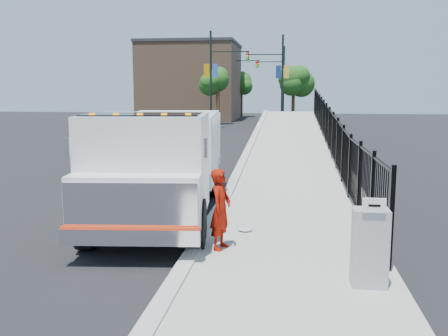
# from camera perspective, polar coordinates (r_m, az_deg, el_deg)

# --- Properties ---
(ground) EXTENTS (120.00, 120.00, 0.00)m
(ground) POSITION_cam_1_polar(r_m,az_deg,el_deg) (11.15, -2.16, -7.81)
(ground) COLOR black
(ground) RESTS_ON ground
(sidewalk) EXTENTS (3.55, 12.00, 0.12)m
(sidewalk) POSITION_cam_1_polar(r_m,az_deg,el_deg) (9.09, 7.94, -11.43)
(sidewalk) COLOR #9E998E
(sidewalk) RESTS_ON ground
(curb) EXTENTS (0.30, 12.00, 0.16)m
(curb) POSITION_cam_1_polar(r_m,az_deg,el_deg) (9.26, -4.27, -10.84)
(curb) COLOR #ADAAA3
(curb) RESTS_ON ground
(ramp) EXTENTS (3.95, 24.06, 3.19)m
(ramp) POSITION_cam_1_polar(r_m,az_deg,el_deg) (26.72, 8.14, 1.92)
(ramp) COLOR #9E998E
(ramp) RESTS_ON ground
(iron_fence) EXTENTS (0.10, 28.00, 1.80)m
(iron_fence) POSITION_cam_1_polar(r_m,az_deg,el_deg) (22.71, 11.88, 2.88)
(iron_fence) COLOR black
(iron_fence) RESTS_ON ground
(truck) EXTENTS (3.34, 8.26, 2.76)m
(truck) POSITION_cam_1_polar(r_m,az_deg,el_deg) (12.73, -7.08, 1.37)
(truck) COLOR black
(truck) RESTS_ON ground
(worker) EXTENTS (0.51, 0.65, 1.59)m
(worker) POSITION_cam_1_polar(r_m,az_deg,el_deg) (9.73, -0.39, -4.73)
(worker) COLOR #8C0F04
(worker) RESTS_ON sidewalk
(utility_cabinet) EXTENTS (0.55, 0.40, 1.25)m
(utility_cabinet) POSITION_cam_1_polar(r_m,az_deg,el_deg) (8.29, 16.31, -8.73)
(utility_cabinet) COLOR gray
(utility_cabinet) RESTS_ON sidewalk
(arrow_sign) EXTENTS (0.35, 0.04, 0.22)m
(arrow_sign) POSITION_cam_1_polar(r_m,az_deg,el_deg) (7.89, 16.79, -4.11)
(arrow_sign) COLOR white
(arrow_sign) RESTS_ON utility_cabinet
(debris) EXTENTS (0.33, 0.33, 0.08)m
(debris) POSITION_cam_1_polar(r_m,az_deg,el_deg) (11.13, 2.42, -6.99)
(debris) COLOR silver
(debris) RESTS_ON sidewalk
(light_pole_0) EXTENTS (3.77, 0.22, 8.00)m
(light_pole_0) POSITION_cam_1_polar(r_m,az_deg,el_deg) (41.83, -1.09, 10.48)
(light_pole_0) COLOR black
(light_pole_0) RESTS_ON ground
(light_pole_1) EXTENTS (3.78, 0.22, 8.00)m
(light_pole_1) POSITION_cam_1_polar(r_m,az_deg,el_deg) (44.95, 6.28, 10.32)
(light_pole_1) COLOR black
(light_pole_1) RESTS_ON ground
(light_pole_2) EXTENTS (3.77, 0.22, 8.00)m
(light_pole_2) POSITION_cam_1_polar(r_m,az_deg,el_deg) (54.32, 0.97, 10.12)
(light_pole_2) COLOR black
(light_pole_2) RESTS_ON ground
(light_pole_3) EXTENTS (3.77, 0.22, 8.00)m
(light_pole_3) POSITION_cam_1_polar(r_m,az_deg,el_deg) (56.55, 6.53, 10.02)
(light_pole_3) COLOR black
(light_pole_3) RESTS_ON ground
(tree_0) EXTENTS (2.22, 2.22, 5.11)m
(tree_0) POSITION_cam_1_polar(r_m,az_deg,el_deg) (46.39, -0.71, 9.77)
(tree_0) COLOR #382314
(tree_0) RESTS_ON ground
(tree_1) EXTENTS (2.44, 2.44, 5.22)m
(tree_1) POSITION_cam_1_polar(r_m,az_deg,el_deg) (50.66, 7.95, 9.64)
(tree_1) COLOR #382314
(tree_1) RESTS_ON ground
(tree_2) EXTENTS (2.41, 2.41, 5.21)m
(tree_2) POSITION_cam_1_polar(r_m,az_deg,el_deg) (60.55, 2.00, 9.58)
(tree_2) COLOR #382314
(tree_2) RESTS_ON ground
(building) EXTENTS (10.00, 10.00, 8.00)m
(building) POSITION_cam_1_polar(r_m,az_deg,el_deg) (55.59, -3.76, 9.70)
(building) COLOR #8C664C
(building) RESTS_ON ground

